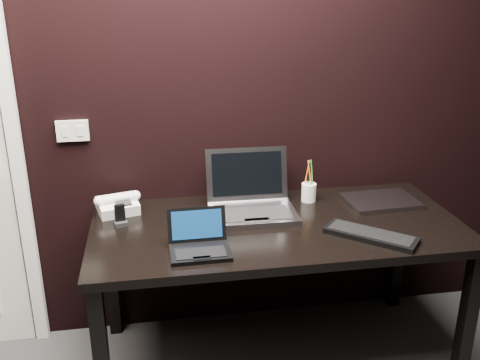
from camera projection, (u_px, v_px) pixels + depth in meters
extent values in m
plane|color=black|center=(201.00, 89.00, 2.59)|extent=(4.00, 0.00, 4.00)
cube|color=white|center=(16.00, 154.00, 2.52)|extent=(0.06, 0.05, 2.11)
cube|color=silver|center=(73.00, 131.00, 2.55)|extent=(0.15, 0.02, 0.10)
cube|color=silver|center=(65.00, 132.00, 2.53)|extent=(0.03, 0.01, 0.05)
cube|color=silver|center=(80.00, 131.00, 2.54)|extent=(0.03, 0.01, 0.05)
cube|color=black|center=(277.00, 227.00, 2.47)|extent=(1.70, 0.80, 0.04)
cube|color=black|center=(467.00, 322.00, 2.40)|extent=(0.06, 0.06, 0.70)
cube|color=black|center=(111.00, 274.00, 2.79)|extent=(0.06, 0.06, 0.70)
cube|color=black|center=(398.00, 250.00, 3.05)|extent=(0.06, 0.06, 0.70)
cube|color=black|center=(200.00, 253.00, 2.18)|extent=(0.25, 0.17, 0.02)
cube|color=black|center=(201.00, 253.00, 2.15)|extent=(0.20, 0.10, 0.00)
cube|color=black|center=(202.00, 258.00, 2.11)|extent=(0.07, 0.03, 0.00)
cube|color=black|center=(197.00, 224.00, 2.25)|extent=(0.25, 0.05, 0.14)
cube|color=#09244A|center=(197.00, 224.00, 2.24)|extent=(0.21, 0.04, 0.11)
cube|color=#A3A2A8|center=(253.00, 214.00, 2.53)|extent=(0.41, 0.30, 0.03)
cube|color=black|center=(254.00, 214.00, 2.49)|extent=(0.33, 0.17, 0.00)
cube|color=#A3A3A8|center=(257.00, 220.00, 2.42)|extent=(0.11, 0.05, 0.00)
cube|color=gray|center=(247.00, 174.00, 2.65)|extent=(0.41, 0.08, 0.25)
cube|color=black|center=(247.00, 174.00, 2.64)|extent=(0.35, 0.06, 0.21)
cube|color=black|center=(371.00, 235.00, 2.32)|extent=(0.39, 0.36, 0.02)
cube|color=black|center=(371.00, 233.00, 2.32)|extent=(0.34, 0.32, 0.00)
cube|color=gray|center=(381.00, 201.00, 2.68)|extent=(0.36, 0.27, 0.02)
cube|color=white|center=(118.00, 207.00, 2.57)|extent=(0.22, 0.21, 0.08)
cylinder|color=white|center=(117.00, 198.00, 2.55)|extent=(0.18, 0.08, 0.04)
sphere|color=white|center=(99.00, 201.00, 2.51)|extent=(0.06, 0.06, 0.05)
sphere|color=white|center=(135.00, 196.00, 2.58)|extent=(0.06, 0.06, 0.05)
cube|color=black|center=(124.00, 203.00, 2.53)|extent=(0.08, 0.07, 0.01)
cube|color=black|center=(120.00, 215.00, 2.43)|extent=(0.05, 0.03, 0.10)
cube|color=black|center=(121.00, 224.00, 2.43)|extent=(0.06, 0.05, 0.02)
cylinder|color=silver|center=(309.00, 192.00, 2.70)|extent=(0.09, 0.09, 0.09)
cylinder|color=#CC6A13|center=(307.00, 173.00, 2.67)|extent=(0.02, 0.02, 0.14)
cylinder|color=green|center=(312.00, 173.00, 2.67)|extent=(0.02, 0.02, 0.14)
cylinder|color=black|center=(309.00, 173.00, 2.68)|extent=(0.01, 0.01, 0.14)
cylinder|color=#DC4914|center=(310.00, 174.00, 2.66)|extent=(0.03, 0.03, 0.14)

